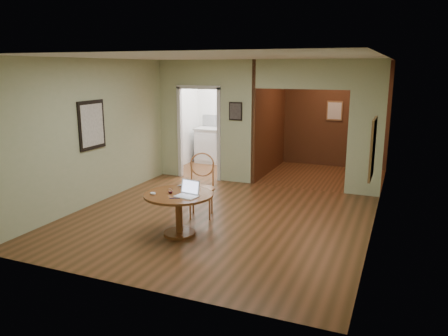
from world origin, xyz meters
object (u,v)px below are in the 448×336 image
at_px(dining_table, 179,204).
at_px(open_laptop, 188,192).
at_px(closed_laptop, 187,188).
at_px(chair, 202,181).

distance_m(dining_table, open_laptop, 0.31).
xyz_separation_m(open_laptop, closed_laptop, (-0.21, 0.35, -0.05)).
xyz_separation_m(dining_table, open_laptop, (0.19, -0.05, 0.23)).
relative_size(chair, closed_laptop, 3.00).
relative_size(dining_table, closed_laptop, 2.89).
height_order(dining_table, open_laptop, open_laptop).
bearing_deg(chair, open_laptop, -92.89).
bearing_deg(dining_table, open_laptop, -14.06).
bearing_deg(open_laptop, closed_laptop, 130.30).
distance_m(open_laptop, closed_laptop, 0.41).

